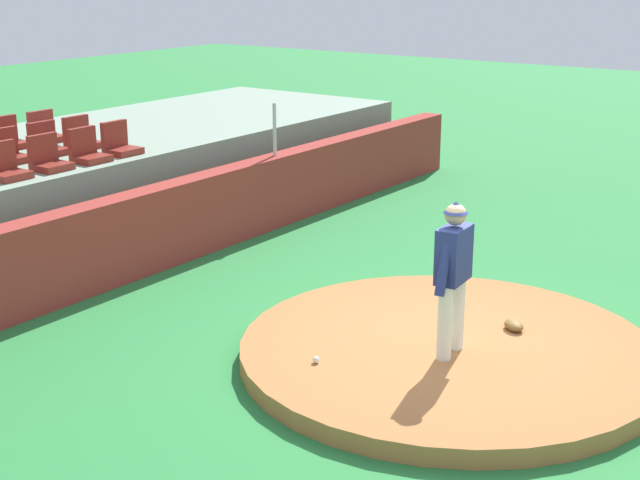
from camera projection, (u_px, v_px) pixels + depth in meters
name	position (u px, v px, depth m)	size (l,w,h in m)	color
ground_plane	(448.00, 361.00, 10.28)	(60.00, 60.00, 0.00)	#2B803C
pitchers_mound	(448.00, 352.00, 10.25)	(4.66, 4.66, 0.20)	#AC6D3C
pitcher	(453.00, 267.00, 9.68)	(0.77, 0.28, 1.71)	white
baseball	(316.00, 360.00, 9.71)	(0.07, 0.07, 0.07)	white
fielding_glove	(514.00, 325.00, 10.59)	(0.30, 0.20, 0.11)	brown
brick_barrier	(131.00, 236.00, 12.88)	(17.57, 0.40, 1.19)	#9C322A
fence_post_right	(275.00, 130.00, 15.16)	(0.06, 0.06, 0.88)	silver
bleacher_platform	(4.00, 198.00, 14.41)	(16.50, 4.21, 1.44)	gray
stadium_chair_0	(6.00, 167.00, 12.50)	(0.48, 0.44, 0.50)	maroon
stadium_chair_1	(48.00, 159.00, 13.04)	(0.48, 0.44, 0.50)	maroon
stadium_chair_2	(88.00, 151.00, 13.57)	(0.48, 0.44, 0.50)	maroon
stadium_chair_3	(119.00, 144.00, 14.11)	(0.48, 0.44, 0.50)	maroon
stadium_chair_5	(8.00, 152.00, 13.53)	(0.48, 0.44, 0.50)	maroon
stadium_chair_6	(47.00, 145.00, 14.06)	(0.48, 0.44, 0.50)	maroon
stadium_chair_7	(81.00, 138.00, 14.57)	(0.48, 0.44, 0.50)	maroon
stadium_chair_10	(8.00, 138.00, 14.57)	(0.48, 0.44, 0.50)	maroon
stadium_chair_11	(45.00, 132.00, 15.10)	(0.48, 0.44, 0.50)	maroon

